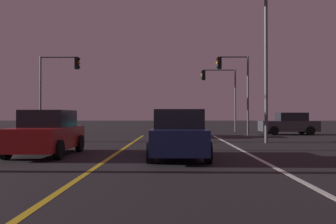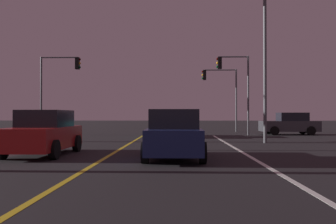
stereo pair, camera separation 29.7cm
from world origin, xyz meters
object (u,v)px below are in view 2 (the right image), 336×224
at_px(car_crossing_side, 290,124).
at_px(traffic_light_near_left, 59,77).
at_px(car_ahead_far, 171,125).
at_px(traffic_light_near_right, 234,77).
at_px(traffic_light_far_right, 220,86).
at_px(street_lamp_right_far, 256,46).
at_px(car_lead_same_lane, 174,135).
at_px(car_oncoming, 44,133).

distance_m(car_crossing_side, traffic_light_near_left, 17.99).
bearing_deg(car_ahead_far, traffic_light_near_right, -67.64).
distance_m(car_ahead_far, traffic_light_far_right, 9.17).
distance_m(car_crossing_side, traffic_light_near_right, 5.74).
height_order(car_ahead_far, street_lamp_right_far, street_lamp_right_far).
relative_size(car_crossing_side, traffic_light_near_left, 0.72).
xyz_separation_m(car_lead_same_lane, car_ahead_far, (-0.32, 12.57, 0.00)).
bearing_deg(traffic_light_far_right, car_oncoming, 64.93).
bearing_deg(car_crossing_side, traffic_light_near_left, 3.16).
distance_m(car_oncoming, traffic_light_near_left, 14.47).
bearing_deg(traffic_light_far_right, car_lead_same_lane, 78.89).
relative_size(car_lead_same_lane, traffic_light_near_right, 0.73).
bearing_deg(car_ahead_far, traffic_light_far_right, -29.79).
bearing_deg(traffic_light_near_right, traffic_light_near_left, 0.00).
bearing_deg(car_crossing_side, car_lead_same_lane, 60.45).
height_order(traffic_light_near_left, street_lamp_right_far, street_lamp_right_far).
bearing_deg(car_crossing_side, car_oncoming, 46.49).
bearing_deg(traffic_light_near_left, car_oncoming, -73.86).
bearing_deg(car_ahead_far, car_lead_same_lane, -178.55).
height_order(car_lead_same_lane, car_oncoming, same).
height_order(car_oncoming, street_lamp_right_far, street_lamp_right_far).
bearing_deg(car_lead_same_lane, car_crossing_side, -29.55).
relative_size(traffic_light_far_right, street_lamp_right_far, 0.68).
relative_size(car_lead_same_lane, traffic_light_near_left, 0.72).
xyz_separation_m(traffic_light_near_right, traffic_light_far_right, (-0.39, 5.50, -0.15)).
xyz_separation_m(car_lead_same_lane, traffic_light_far_right, (3.92, 19.97, 3.35)).
distance_m(car_ahead_far, car_crossing_side, 9.52).
bearing_deg(street_lamp_right_far, car_crossing_side, -117.76).
xyz_separation_m(car_crossing_side, traffic_light_far_right, (-4.84, 4.53, 3.35)).
relative_size(car_lead_same_lane, traffic_light_far_right, 0.76).
bearing_deg(car_crossing_side, street_lamp_right_far, 62.24).
relative_size(traffic_light_near_right, traffic_light_near_left, 1.00).
xyz_separation_m(car_ahead_far, traffic_light_far_right, (4.24, 7.41, 3.35)).
bearing_deg(traffic_light_near_right, traffic_light_far_right, -85.90).
xyz_separation_m(car_ahead_far, traffic_light_near_right, (4.63, 1.91, 3.50)).
distance_m(car_ahead_far, traffic_light_near_left, 9.44).
xyz_separation_m(car_lead_same_lane, car_crossing_side, (8.76, 15.45, 0.00)).
xyz_separation_m(traffic_light_near_right, street_lamp_right_far, (0.05, -7.37, 0.94)).
bearing_deg(car_crossing_side, traffic_light_near_right, 12.35).
height_order(traffic_light_near_right, traffic_light_near_left, traffic_light_near_left).
relative_size(car_oncoming, traffic_light_near_right, 0.73).
bearing_deg(car_oncoming, car_lead_same_lane, 78.57).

